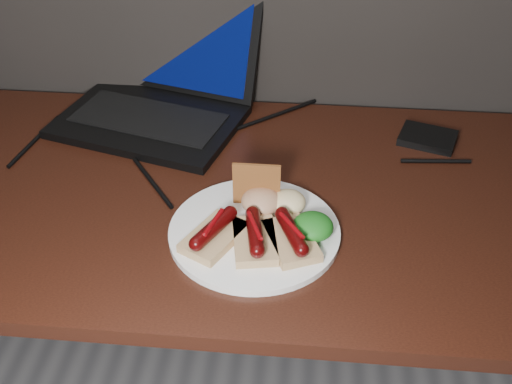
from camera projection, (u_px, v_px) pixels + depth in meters
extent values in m
cube|color=#36170D|center=(200.00, 197.00, 1.22)|extent=(1.40, 0.70, 0.03)
cube|color=#36170D|center=(478.00, 256.00, 1.64)|extent=(0.05, 0.05, 0.72)
cube|color=black|center=(149.00, 122.00, 1.40)|extent=(0.43, 0.35, 0.02)
cube|color=black|center=(148.00, 118.00, 1.39)|extent=(0.35, 0.22, 0.00)
cube|color=black|center=(180.00, 39.00, 1.45)|extent=(0.39, 0.19, 0.23)
cube|color=#080A50|center=(180.00, 39.00, 1.45)|extent=(0.35, 0.16, 0.20)
cube|color=black|center=(428.00, 138.00, 1.35)|extent=(0.13, 0.12, 0.02)
cylinder|color=black|center=(152.00, 182.00, 1.23)|extent=(0.11, 0.15, 0.01)
cylinder|color=black|center=(276.00, 115.00, 1.43)|extent=(0.17, 0.15, 0.01)
cylinder|color=black|center=(436.00, 161.00, 1.28)|extent=(0.14, 0.02, 0.01)
cylinder|color=black|center=(34.00, 141.00, 1.34)|extent=(0.04, 0.20, 0.01)
cylinder|color=white|center=(254.00, 232.00, 1.11)|extent=(0.37, 0.37, 0.01)
cube|color=#D9AC7F|center=(214.00, 237.00, 1.08)|extent=(0.12, 0.13, 0.02)
cylinder|color=#470406|center=(214.00, 228.00, 1.06)|extent=(0.07, 0.10, 0.02)
sphere|color=#470406|center=(196.00, 244.00, 1.03)|extent=(0.03, 0.02, 0.02)
sphere|color=#470406|center=(230.00, 213.00, 1.10)|extent=(0.02, 0.02, 0.02)
cylinder|color=#6B0508|center=(213.00, 222.00, 1.06)|extent=(0.03, 0.07, 0.01)
cube|color=#D9AC7F|center=(255.00, 241.00, 1.07)|extent=(0.09, 0.13, 0.02)
cylinder|color=#470406|center=(255.00, 231.00, 1.06)|extent=(0.04, 0.10, 0.02)
sphere|color=#470406|center=(257.00, 251.00, 1.02)|extent=(0.03, 0.02, 0.02)
sphere|color=#470406|center=(253.00, 213.00, 1.09)|extent=(0.02, 0.02, 0.02)
cylinder|color=#6B0508|center=(255.00, 226.00, 1.05)|extent=(0.03, 0.07, 0.01)
cube|color=#D9AC7F|center=(291.00, 241.00, 1.07)|extent=(0.11, 0.13, 0.02)
cylinder|color=#470406|center=(291.00, 231.00, 1.06)|extent=(0.06, 0.10, 0.02)
sphere|color=#470406|center=(302.00, 250.00, 1.02)|extent=(0.03, 0.02, 0.02)
sphere|color=#470406|center=(282.00, 214.00, 1.09)|extent=(0.03, 0.02, 0.02)
cylinder|color=#6B0508|center=(292.00, 225.00, 1.05)|extent=(0.05, 0.06, 0.01)
cube|color=#A6602D|center=(257.00, 184.00, 1.14)|extent=(0.09, 0.01, 0.08)
ellipsoid|color=#145410|center=(313.00, 226.00, 1.08)|extent=(0.07, 0.07, 0.04)
ellipsoid|color=maroon|center=(261.00, 201.00, 1.14)|extent=(0.07, 0.07, 0.04)
ellipsoid|color=white|center=(288.00, 202.00, 1.14)|extent=(0.06, 0.06, 0.04)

